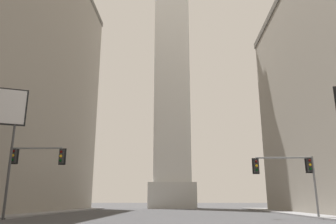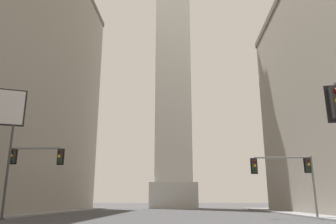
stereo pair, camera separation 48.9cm
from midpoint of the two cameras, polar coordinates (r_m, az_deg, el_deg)
obelisk at (r=71.32m, az=0.53°, el=13.42°), size 8.60×8.60×73.31m
traffic_light_mid_right at (r=29.17m, az=20.34°, el=-9.57°), size 5.15×0.50×4.95m
traffic_light_mid_left at (r=28.69m, az=-23.63°, el=-8.23°), size 4.65×0.50×5.57m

